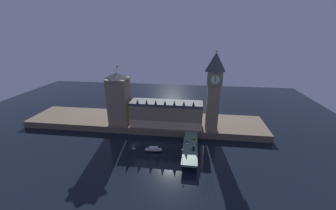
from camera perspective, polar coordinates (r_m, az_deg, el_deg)
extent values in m
plane|color=black|center=(166.72, -9.56, -11.04)|extent=(400.00, 400.00, 0.00)
cube|color=brown|center=(198.65, -6.41, -4.64)|extent=(220.00, 42.00, 5.93)
cube|color=#7F7056|center=(181.04, -0.48, -2.71)|extent=(62.25, 17.63, 19.00)
cube|color=tan|center=(175.41, -0.88, -5.65)|extent=(62.25, 0.20, 6.84)
cube|color=#383D42|center=(177.23, -0.49, 0.49)|extent=(62.25, 16.22, 2.40)
cone|color=#383D42|center=(173.89, -8.48, 1.03)|extent=(2.40, 2.40, 4.18)
cone|color=#383D42|center=(171.97, -5.99, 0.93)|extent=(2.40, 2.40, 4.18)
cone|color=#383D42|center=(170.39, -3.44, 0.83)|extent=(2.40, 2.40, 4.18)
cone|color=#383D42|center=(169.15, -0.85, 0.72)|extent=(2.40, 2.40, 4.18)
cone|color=#383D42|center=(168.25, 1.78, 0.60)|extent=(2.40, 2.40, 4.18)
cone|color=#383D42|center=(167.72, 4.42, 0.49)|extent=(2.40, 2.40, 4.18)
cone|color=#383D42|center=(167.55, 7.08, 0.37)|extent=(2.40, 2.40, 4.18)
cube|color=#7F7056|center=(173.85, 12.17, -0.59)|extent=(9.71, 9.71, 39.10)
cube|color=#7F7056|center=(167.13, 12.78, 7.32)|extent=(11.46, 11.46, 9.90)
cylinder|color=#B7E5B7|center=(161.43, 12.94, 6.87)|extent=(6.85, 0.25, 6.85)
cylinder|color=#B7E5B7|center=(172.83, 12.62, 7.73)|extent=(6.85, 0.25, 6.85)
cylinder|color=#B7E5B7|center=(167.78, 14.78, 7.20)|extent=(0.25, 6.85, 6.85)
cylinder|color=#B7E5B7|center=(166.68, 10.76, 7.42)|extent=(0.25, 6.85, 6.85)
cube|color=black|center=(161.14, 12.96, 7.04)|extent=(0.36, 0.10, 5.14)
pyramid|color=#383D42|center=(165.01, 13.10, 11.52)|extent=(11.46, 11.46, 14.89)
sphere|color=gold|center=(164.11, 13.33, 14.36)|extent=(1.60, 1.60, 1.60)
cube|color=#7F7056|center=(188.09, -13.39, 1.12)|extent=(16.85, 16.85, 40.57)
pyramid|color=#383D42|center=(182.31, -13.96, 7.93)|extent=(17.19, 17.19, 5.10)
cylinder|color=#99999E|center=(181.31, -14.11, 9.65)|extent=(0.24, 0.24, 6.00)
cube|color=gold|center=(180.58, -13.83, 10.31)|extent=(2.00, 0.08, 1.20)
cube|color=#4C7560|center=(153.48, 6.16, -11.51)|extent=(10.50, 46.00, 1.40)
cube|color=brown|center=(148.58, 6.03, -14.01)|extent=(8.93, 3.20, 4.52)
cube|color=brown|center=(161.58, 6.20, -11.00)|extent=(8.93, 3.20, 4.52)
cube|color=silver|center=(156.56, 5.37, -10.27)|extent=(1.93, 4.71, 0.71)
cube|color=black|center=(156.28, 5.37, -10.09)|extent=(1.58, 2.12, 0.45)
cylinder|color=black|center=(157.96, 5.05, -10.06)|extent=(0.22, 0.64, 0.64)
cylinder|color=black|center=(157.92, 5.73, -10.09)|extent=(0.22, 0.64, 0.64)
cylinder|color=black|center=(155.43, 5.00, -10.59)|extent=(0.22, 0.64, 0.64)
cylinder|color=black|center=(155.39, 5.69, -10.63)|extent=(0.22, 0.64, 0.64)
cube|color=black|center=(149.28, 7.04, -11.96)|extent=(1.79, 4.60, 0.75)
cube|color=black|center=(148.96, 7.05, -11.76)|extent=(1.47, 2.07, 0.45)
cylinder|color=black|center=(148.20, 7.37, -12.34)|extent=(0.22, 0.64, 0.64)
cylinder|color=black|center=(148.18, 6.69, -12.31)|extent=(0.22, 0.64, 0.64)
cylinder|color=black|center=(150.62, 7.37, -11.76)|extent=(0.22, 0.64, 0.64)
cylinder|color=black|center=(150.61, 6.71, -11.74)|extent=(0.22, 0.64, 0.64)
cube|color=yellow|center=(159.76, 7.10, -9.69)|extent=(1.82, 4.80, 0.69)
cube|color=black|center=(159.48, 7.11, -9.51)|extent=(1.49, 2.16, 0.45)
cylinder|color=black|center=(158.57, 7.41, -10.03)|extent=(0.22, 0.64, 0.64)
cylinder|color=black|center=(158.56, 6.78, -10.01)|extent=(0.22, 0.64, 0.64)
cylinder|color=black|center=(161.17, 7.42, -9.51)|extent=(0.22, 0.64, 0.64)
cylinder|color=black|center=(161.15, 6.80, -9.48)|extent=(0.22, 0.64, 0.64)
cylinder|color=black|center=(146.32, 4.24, -12.62)|extent=(0.28, 0.28, 0.87)
cylinder|color=brown|center=(145.90, 4.25, -12.35)|extent=(0.38, 0.38, 0.73)
sphere|color=tan|center=(145.64, 4.25, -12.19)|extent=(0.24, 0.24, 0.24)
cylinder|color=black|center=(154.05, 7.94, -10.98)|extent=(0.28, 0.28, 0.82)
cylinder|color=navy|center=(153.67, 7.96, -10.74)|extent=(0.38, 0.38, 0.68)
sphere|color=tan|center=(153.44, 7.96, -10.59)|extent=(0.22, 0.22, 0.22)
cylinder|color=black|center=(166.68, 4.73, -8.31)|extent=(0.28, 0.28, 0.84)
cylinder|color=maroon|center=(166.32, 4.74, -8.08)|extent=(0.38, 0.38, 0.70)
sphere|color=tan|center=(166.10, 4.74, -7.94)|extent=(0.23, 0.23, 0.23)
cylinder|color=#2D3333|center=(140.67, 3.89, -14.17)|extent=(0.56, 0.56, 0.50)
cylinder|color=#2D3333|center=(139.16, 3.92, -13.23)|extent=(0.18, 0.18, 4.98)
sphere|color=#F9E5A3|center=(137.54, 3.95, -12.17)|extent=(0.60, 0.60, 0.60)
sphere|color=#F9E5A3|center=(137.74, 3.76, -12.28)|extent=(0.44, 0.44, 0.44)
sphere|color=#F9E5A3|center=(137.70, 4.14, -12.30)|extent=(0.44, 0.44, 0.44)
cylinder|color=#2D3333|center=(165.91, 4.57, -8.52)|extent=(0.56, 0.56, 0.50)
cylinder|color=#2D3333|center=(164.66, 4.60, -7.70)|extent=(0.18, 0.18, 4.85)
sphere|color=#F9E5A3|center=(163.32, 4.63, -6.77)|extent=(0.60, 0.60, 0.60)
sphere|color=#F9E5A3|center=(163.49, 4.46, -6.87)|extent=(0.44, 0.44, 0.44)
sphere|color=#F9E5A3|center=(163.46, 4.78, -6.89)|extent=(0.44, 0.44, 0.44)
ellipsoid|color=#28282D|center=(157.74, -4.03, -12.36)|extent=(14.28, 6.28, 1.68)
cube|color=tan|center=(157.34, -4.04, -12.13)|extent=(12.53, 5.13, 0.24)
cube|color=silver|center=(156.84, -4.04, -11.83)|extent=(6.51, 3.67, 1.68)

